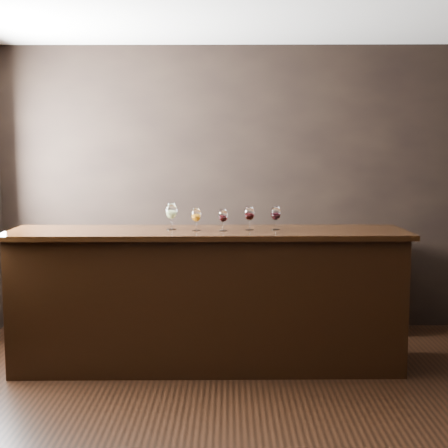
{
  "coord_description": "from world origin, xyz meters",
  "views": [
    {
      "loc": [
        -0.21,
        -3.97,
        1.77
      ],
      "look_at": [
        -0.25,
        1.03,
        1.18
      ],
      "focal_mm": 50.0,
      "sensor_mm": 36.0,
      "label": 1
    }
  ],
  "objects_px": {
    "glass_red_b": "(249,214)",
    "glass_red_c": "(276,214)",
    "glass_red_a": "(223,216)",
    "bar_counter": "(208,301)",
    "back_bar_shelf": "(250,286)",
    "glass_white": "(171,212)",
    "glass_amber": "(196,215)"
  },
  "relations": [
    {
      "from": "bar_counter",
      "to": "glass_red_c",
      "type": "xyz_separation_m",
      "value": [
        0.56,
        0.04,
        0.72
      ]
    },
    {
      "from": "bar_counter",
      "to": "glass_red_c",
      "type": "bearing_deg",
      "value": 2.82
    },
    {
      "from": "back_bar_shelf",
      "to": "glass_red_a",
      "type": "distance_m",
      "value": 1.32
    },
    {
      "from": "glass_red_a",
      "to": "glass_red_b",
      "type": "height_order",
      "value": "glass_red_b"
    },
    {
      "from": "back_bar_shelf",
      "to": "glass_red_c",
      "type": "bearing_deg",
      "value": -79.52
    },
    {
      "from": "glass_red_b",
      "to": "glass_red_c",
      "type": "distance_m",
      "value": 0.22
    },
    {
      "from": "back_bar_shelf",
      "to": "glass_white",
      "type": "distance_m",
      "value": 1.43
    },
    {
      "from": "glass_red_a",
      "to": "glass_red_c",
      "type": "height_order",
      "value": "glass_red_c"
    },
    {
      "from": "glass_white",
      "to": "glass_red_c",
      "type": "relative_size",
      "value": 1.13
    },
    {
      "from": "back_bar_shelf",
      "to": "glass_amber",
      "type": "height_order",
      "value": "glass_amber"
    },
    {
      "from": "glass_red_b",
      "to": "glass_white",
      "type": "bearing_deg",
      "value": 178.56
    },
    {
      "from": "glass_red_c",
      "to": "glass_white",
      "type": "bearing_deg",
      "value": -179.98
    },
    {
      "from": "glass_white",
      "to": "glass_red_c",
      "type": "bearing_deg",
      "value": 0.02
    },
    {
      "from": "bar_counter",
      "to": "glass_red_a",
      "type": "height_order",
      "value": "glass_red_a"
    },
    {
      "from": "glass_amber",
      "to": "glass_red_b",
      "type": "relative_size",
      "value": 0.96
    },
    {
      "from": "glass_red_b",
      "to": "glass_red_c",
      "type": "xyz_separation_m",
      "value": [
        0.21,
        0.02,
        0.0
      ]
    },
    {
      "from": "bar_counter",
      "to": "glass_red_c",
      "type": "relative_size",
      "value": 16.2
    },
    {
      "from": "back_bar_shelf",
      "to": "glass_red_b",
      "type": "relative_size",
      "value": 13.22
    },
    {
      "from": "bar_counter",
      "to": "glass_white",
      "type": "xyz_separation_m",
      "value": [
        -0.29,
        0.04,
        0.73
      ]
    },
    {
      "from": "back_bar_shelf",
      "to": "glass_amber",
      "type": "xyz_separation_m",
      "value": [
        -0.47,
        -1.03,
        0.8
      ]
    },
    {
      "from": "glass_amber",
      "to": "glass_red_c",
      "type": "height_order",
      "value": "glass_red_c"
    },
    {
      "from": "back_bar_shelf",
      "to": "glass_white",
      "type": "relative_size",
      "value": 11.74
    },
    {
      "from": "back_bar_shelf",
      "to": "glass_white",
      "type": "xyz_separation_m",
      "value": [
        -0.67,
        -0.96,
        0.82
      ]
    },
    {
      "from": "glass_white",
      "to": "glass_red_a",
      "type": "height_order",
      "value": "glass_white"
    },
    {
      "from": "glass_red_b",
      "to": "glass_red_a",
      "type": "bearing_deg",
      "value": -164.67
    },
    {
      "from": "glass_white",
      "to": "back_bar_shelf",
      "type": "bearing_deg",
      "value": 54.84
    },
    {
      "from": "glass_red_a",
      "to": "glass_red_b",
      "type": "xyz_separation_m",
      "value": [
        0.21,
        0.06,
        0.01
      ]
    },
    {
      "from": "glass_red_b",
      "to": "glass_red_c",
      "type": "relative_size",
      "value": 1.0
    },
    {
      "from": "back_bar_shelf",
      "to": "glass_red_a",
      "type": "height_order",
      "value": "glass_red_a"
    },
    {
      "from": "back_bar_shelf",
      "to": "glass_red_c",
      "type": "relative_size",
      "value": 13.22
    },
    {
      "from": "bar_counter",
      "to": "glass_red_a",
      "type": "relative_size",
      "value": 17.81
    },
    {
      "from": "bar_counter",
      "to": "back_bar_shelf",
      "type": "xyz_separation_m",
      "value": [
        0.38,
        1.0,
        -0.09
      ]
    }
  ]
}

